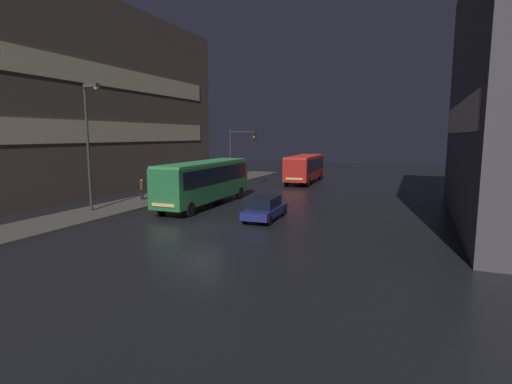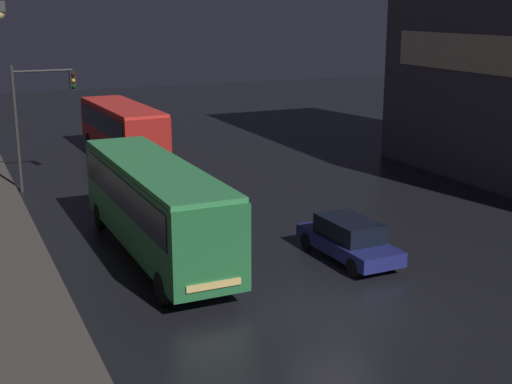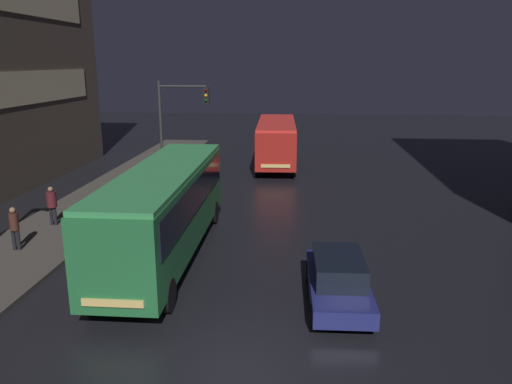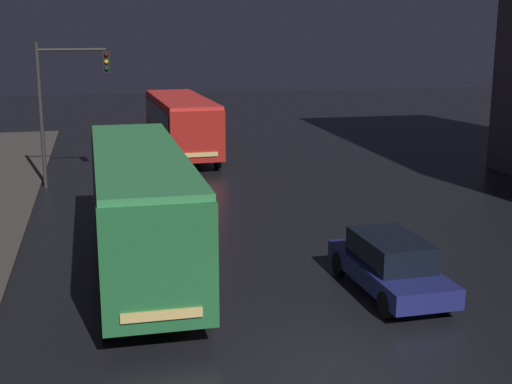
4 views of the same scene
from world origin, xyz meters
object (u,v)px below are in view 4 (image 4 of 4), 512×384
object	(u,v)px
bus_far	(181,120)
traffic_light_main	(65,91)
car_taxi	(390,264)
bus_near	(140,198)

from	to	relation	value
bus_far	traffic_light_main	bearing A→B (deg)	45.23
car_taxi	traffic_light_main	size ratio (longest dim) A/B	0.75
bus_near	car_taxi	bearing A→B (deg)	152.70
car_taxi	traffic_light_main	world-z (taller)	traffic_light_main
bus_near	car_taxi	size ratio (longest dim) A/B	2.48
car_taxi	bus_far	bearing A→B (deg)	-83.72
bus_far	traffic_light_main	size ratio (longest dim) A/B	1.63
bus_far	car_taxi	world-z (taller)	bus_far
bus_near	car_taxi	world-z (taller)	bus_near
bus_near	bus_far	world-z (taller)	bus_near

